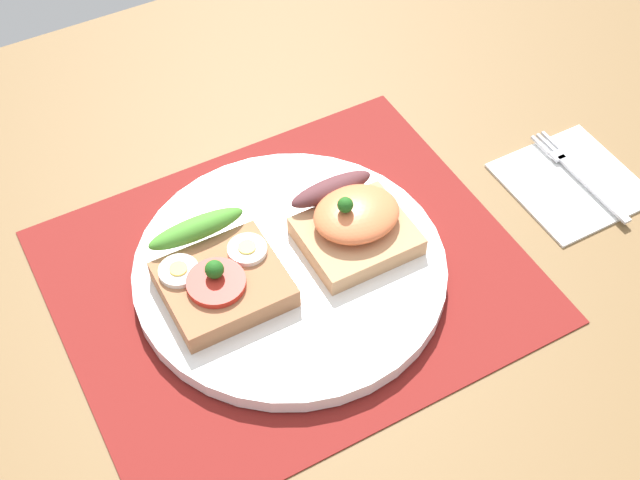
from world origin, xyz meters
The scene contains 7 objects.
ground_plane centered at (0.00, 0.00, -1.60)cm, with size 120.00×90.00×3.20cm, color brown.
placemat centered at (0.00, 0.00, 0.15)cm, with size 39.95×33.53×0.30cm, color maroon.
plate centered at (0.00, 0.00, 1.05)cm, with size 27.52×27.52×1.51cm, color white.
sandwich_egg_tomato centered at (-6.32, 1.05, 3.28)cm, with size 10.01×10.41×4.25cm.
sandwich_salmon centered at (6.40, 0.01, 3.74)cm, with size 9.51×9.77×5.44cm.
napkin centered at (29.25, -3.13, 0.30)cm, with size 11.97×12.05×0.60cm, color white.
fork centered at (30.09, -2.81, 0.76)cm, with size 1.62×13.47×0.32cm.
Camera 1 is at (-20.09, -41.85, 60.37)cm, focal length 48.03 mm.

